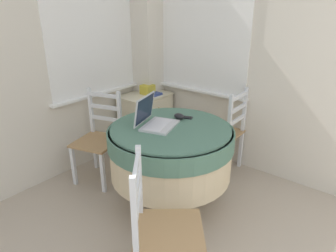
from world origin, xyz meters
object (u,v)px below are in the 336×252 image
object	(u,v)px
laptop	(154,120)
dining_chair_near_back_window	(99,139)
dining_chair_camera_near	(161,230)
book_on_cabinet	(153,94)
cell_phone	(187,117)
round_dining_table	(171,148)
corner_cabinet	(146,121)
storage_box	(148,89)
dining_chair_near_right_window	(224,132)
computer_mouse	(179,116)

from	to	relation	value
laptop	dining_chair_near_back_window	world-z (taller)	laptop
dining_chair_camera_near	book_on_cabinet	distance (m)	2.06
dining_chair_near_back_window	dining_chair_camera_near	xyz separation A→B (m)	(-0.61, -1.32, 0.00)
cell_phone	dining_chair_near_back_window	size ratio (longest dim) A/B	0.13
round_dining_table	laptop	size ratio (longest dim) A/B	2.69
laptop	book_on_cabinet	world-z (taller)	laptop
laptop	book_on_cabinet	bearing A→B (deg)	42.44
corner_cabinet	book_on_cabinet	bearing A→B (deg)	-53.85
storage_box	dining_chair_camera_near	bearing A→B (deg)	-135.41
cell_phone	dining_chair_near_back_window	world-z (taller)	dining_chair_near_back_window
corner_cabinet	laptop	bearing A→B (deg)	-133.05
laptop	dining_chair_near_back_window	xyz separation A→B (m)	(-0.03, 0.72, -0.37)
laptop	dining_chair_near_right_window	distance (m)	0.99
laptop	cell_phone	bearing A→B (deg)	-17.48
corner_cabinet	storage_box	size ratio (longest dim) A/B	4.87
dining_chair_near_right_window	storage_box	distance (m)	1.07
dining_chair_camera_near	dining_chair_near_back_window	bearing A→B (deg)	65.29
storage_box	book_on_cabinet	bearing A→B (deg)	-77.31
cell_phone	storage_box	bearing A→B (deg)	60.96
round_dining_table	storage_box	distance (m)	1.27
cell_phone	book_on_cabinet	size ratio (longest dim) A/B	0.62
laptop	dining_chair_near_back_window	bearing A→B (deg)	92.02
dining_chair_near_back_window	book_on_cabinet	size ratio (longest dim) A/B	4.93
laptop	computer_mouse	xyz separation A→B (m)	(0.25, -0.07, -0.03)
dining_chair_near_right_window	dining_chair_camera_near	size ratio (longest dim) A/B	1.00
dining_chair_camera_near	corner_cabinet	size ratio (longest dim) A/B	1.33
laptop	corner_cabinet	world-z (taller)	laptop
round_dining_table	corner_cabinet	xyz separation A→B (m)	(0.75, 0.99, -0.22)
dining_chair_near_back_window	storage_box	bearing A→B (deg)	8.94
computer_mouse	round_dining_table	bearing A→B (deg)	-163.19
round_dining_table	dining_chair_near_right_window	distance (m)	0.85
dining_chair_near_right_window	dining_chair_camera_near	world-z (taller)	same
dining_chair_near_back_window	storage_box	xyz separation A→B (m)	(0.87, 0.14, 0.30)
corner_cabinet	dining_chair_near_back_window	bearing A→B (deg)	-170.22
cell_phone	dining_chair_near_right_window	size ratio (longest dim) A/B	0.13
laptop	book_on_cabinet	xyz separation A→B (m)	(0.86, 0.79, -0.11)
laptop	cell_phone	distance (m)	0.33
dining_chair_camera_near	book_on_cabinet	bearing A→B (deg)	42.90
cell_phone	dining_chair_camera_near	world-z (taller)	dining_chair_camera_near
laptop	corner_cabinet	bearing A→B (deg)	46.95
round_dining_table	storage_box	xyz separation A→B (m)	(0.79, 0.98, 0.18)
round_dining_table	computer_mouse	distance (m)	0.30
corner_cabinet	storage_box	world-z (taller)	storage_box
round_dining_table	dining_chair_camera_near	bearing A→B (deg)	-145.41
dining_chair_near_back_window	book_on_cabinet	bearing A→B (deg)	4.38
dining_chair_near_back_window	dining_chair_near_right_window	xyz separation A→B (m)	(0.93, -0.89, 0.00)
round_dining_table	cell_phone	xyz separation A→B (m)	(0.25, 0.02, 0.20)
dining_chair_near_back_window	book_on_cabinet	distance (m)	0.93
computer_mouse	storage_box	xyz separation A→B (m)	(0.60, 0.92, -0.04)
laptop	dining_chair_camera_near	distance (m)	0.95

